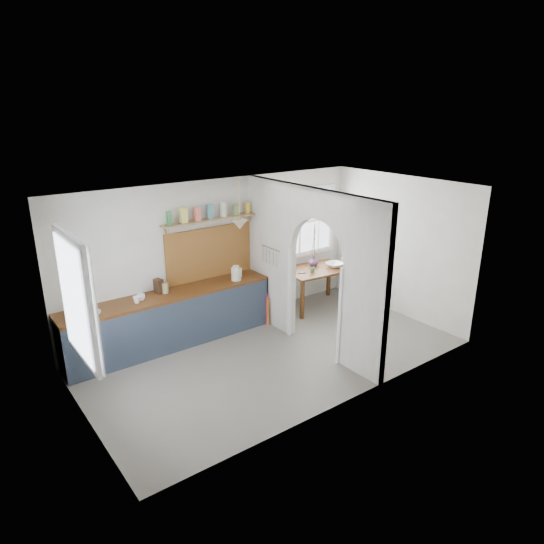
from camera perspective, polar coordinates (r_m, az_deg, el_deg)
floor at (r=7.82m, az=0.23°, el=-9.70°), size 5.80×3.20×0.01m
ceiling at (r=6.96m, az=0.26°, el=9.44°), size 5.80×3.20×0.01m
walls at (r=7.29m, az=0.25°, el=-0.69°), size 5.81×3.21×2.60m
partition at (r=7.70m, az=4.15°, el=1.54°), size 0.12×3.20×2.60m
kitchen_window at (r=6.00m, az=-22.23°, el=-3.02°), size 0.10×1.16×1.50m
nook_window at (r=9.45m, az=3.27°, el=5.78°), size 1.76×0.10×1.30m
counter at (r=8.13m, az=-11.89°, el=-5.37°), size 3.50×0.60×0.90m
sink at (r=7.55m, az=-20.97°, el=-4.64°), size 0.40×0.40×0.02m
backsplash at (r=8.42m, az=-7.35°, el=2.24°), size 1.65×0.03×0.90m
shelf at (r=8.19m, az=-7.25°, el=6.48°), size 1.75×0.20×0.21m
pendant_lamp at (r=8.11m, az=-3.82°, el=5.58°), size 0.26×0.26×0.16m
utensil_rail at (r=8.27m, az=-0.14°, el=2.82°), size 0.02×0.50×0.02m
dining_table at (r=9.50m, az=5.23°, el=-1.84°), size 1.34×0.97×0.78m
chair_left at (r=8.88m, az=0.67°, el=-3.16°), size 0.45×0.45×0.81m
chair_right at (r=10.04m, az=9.55°, el=-0.60°), size 0.50×0.50×0.87m
kettle at (r=8.35m, az=-4.25°, el=-0.10°), size 0.23×0.18×0.26m
mug_a at (r=7.68m, az=-15.64°, el=-3.17°), size 0.14×0.14×0.10m
mug_b at (r=7.76m, az=-15.16°, el=-2.89°), size 0.14×0.14×0.10m
knife_block at (r=7.97m, az=-13.19°, el=-1.62°), size 0.13×0.17×0.23m
jar at (r=7.96m, az=-12.46°, el=-1.82°), size 0.14×0.14×0.17m
towel_magenta at (r=8.72m, az=-0.59°, el=-4.54°), size 0.02×0.03×0.61m
towel_orange at (r=8.70m, az=-0.48°, el=-4.76°), size 0.02×0.03×0.54m
bowl at (r=9.50m, az=7.41°, el=0.85°), size 0.34×0.34×0.08m
table_cup at (r=9.14m, az=4.77°, el=0.27°), size 0.12×0.12×0.10m
plate at (r=9.12m, az=3.53°, el=-0.02°), size 0.20×0.20×0.01m
vase at (r=9.47m, az=4.89°, el=1.24°), size 0.19×0.19×0.19m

